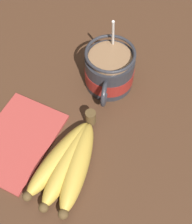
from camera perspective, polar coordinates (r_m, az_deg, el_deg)
table at (r=64.01cm, az=-1.67°, el=0.69°), size 104.69×104.69×3.35cm
coffee_mug at (r=62.59cm, az=2.45°, el=7.54°), size 13.71×9.91×15.08cm
banana_bunch at (r=54.70cm, az=-5.07°, el=-9.06°), size 19.69×11.08×4.23cm
napkin at (r=59.91cm, az=-14.23°, el=-5.01°), size 20.41×16.79×0.60cm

